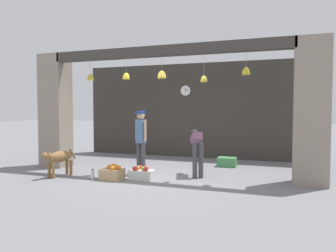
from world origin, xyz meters
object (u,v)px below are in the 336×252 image
object	(u,v)px
fruit_crate_apples	(142,174)
wall_clock	(186,91)
shopkeeper	(141,137)
produce_box_green	(227,162)
dog	(59,158)
fruit_crate_oranges	(112,173)
worker_stooping	(197,146)
water_bottle	(93,175)

from	to	relation	value
fruit_crate_apples	wall_clock	xyz separation A→B (m)	(-0.08, 3.64, 2.05)
shopkeeper	wall_clock	xyz separation A→B (m)	(0.20, 3.06, 1.29)
shopkeeper	produce_box_green	xyz separation A→B (m)	(1.80, 1.74, -0.77)
dog	fruit_crate_oranges	xyz separation A→B (m)	(1.34, 0.14, -0.29)
fruit_crate_oranges	produce_box_green	bearing A→B (deg)	50.27
worker_stooping	fruit_crate_apples	size ratio (longest dim) A/B	2.04
shopkeeper	produce_box_green	bearing A→B (deg)	-118.87
worker_stooping	water_bottle	world-z (taller)	worker_stooping
worker_stooping	produce_box_green	size ratio (longest dim) A/B	2.15
shopkeeper	fruit_crate_apples	distance (m)	1.00
worker_stooping	fruit_crate_oranges	bearing A→B (deg)	-170.82
fruit_crate_apples	produce_box_green	xyz separation A→B (m)	(1.51, 2.33, -0.01)
wall_clock	fruit_crate_apples	bearing A→B (deg)	-88.67
fruit_crate_oranges	water_bottle	distance (m)	0.44
fruit_crate_apples	water_bottle	distance (m)	1.10
dog	wall_clock	distance (m)	4.76
worker_stooping	water_bottle	xyz separation A→B (m)	(-2.09, -1.17, -0.61)
water_bottle	wall_clock	world-z (taller)	wall_clock
fruit_crate_oranges	wall_clock	world-z (taller)	wall_clock
wall_clock	water_bottle	bearing A→B (deg)	-103.35
worker_stooping	wall_clock	bearing A→B (deg)	89.32
dog	fruit_crate_apples	world-z (taller)	dog
fruit_crate_apples	produce_box_green	distance (m)	2.78
worker_stooping	wall_clock	world-z (taller)	wall_clock
worker_stooping	water_bottle	size ratio (longest dim) A/B	4.56
fruit_crate_oranges	fruit_crate_apples	bearing A→B (deg)	20.55
fruit_crate_oranges	wall_clock	xyz separation A→B (m)	(0.53, 3.87, 2.03)
fruit_crate_apples	water_bottle	size ratio (longest dim) A/B	2.24
worker_stooping	fruit_crate_oranges	world-z (taller)	worker_stooping
worker_stooping	wall_clock	size ratio (longest dim) A/B	3.07
fruit_crate_oranges	shopkeeper	bearing A→B (deg)	68.10
shopkeeper	produce_box_green	size ratio (longest dim) A/B	3.09
worker_stooping	dog	bearing A→B (deg)	178.80
produce_box_green	water_bottle	distance (m)	3.71
fruit_crate_oranges	worker_stooping	bearing A→B (deg)	31.80
shopkeeper	fruit_crate_apples	world-z (taller)	shopkeeper
produce_box_green	fruit_crate_oranges	bearing A→B (deg)	-129.73
wall_clock	produce_box_green	bearing A→B (deg)	-39.38
fruit_crate_apples	produce_box_green	world-z (taller)	fruit_crate_apples
fruit_crate_oranges	fruit_crate_apples	size ratio (longest dim) A/B	0.87
worker_stooping	produce_box_green	distance (m)	1.70
shopkeeper	worker_stooping	bearing A→B (deg)	-153.68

